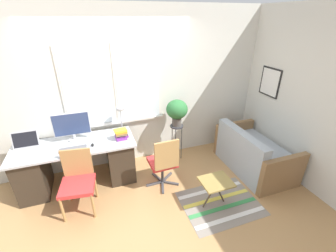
# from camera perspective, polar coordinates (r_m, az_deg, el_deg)

# --- Properties ---
(ground_plane) EXTENTS (14.00, 14.00, 0.00)m
(ground_plane) POSITION_cam_1_polar(r_m,az_deg,el_deg) (3.86, -9.08, -14.66)
(ground_plane) COLOR tan
(wall_back_with_window) EXTENTS (9.00, 0.12, 2.70)m
(wall_back_with_window) POSITION_cam_1_polar(r_m,az_deg,el_deg) (3.90, -12.83, 8.37)
(wall_back_with_window) COLOR silver
(wall_back_with_window) RESTS_ON ground_plane
(wall_right_with_picture) EXTENTS (0.08, 9.00, 2.70)m
(wall_right_with_picture) POSITION_cam_1_polar(r_m,az_deg,el_deg) (4.39, 26.38, 8.23)
(wall_right_with_picture) COLOR silver
(wall_right_with_picture) RESTS_ON ground_plane
(desk) EXTENTS (1.80, 0.72, 0.74)m
(desk) POSITION_cam_1_polar(r_m,az_deg,el_deg) (3.91, -21.81, -8.68)
(desk) COLOR #B2B7BC
(desk) RESTS_ON ground_plane
(laptop) EXTENTS (0.35, 0.32, 0.26)m
(laptop) POSITION_cam_1_polar(r_m,az_deg,el_deg) (3.86, -32.49, -4.63)
(laptop) COLOR #B7B7BC
(laptop) RESTS_ON desk
(monitor) EXTENTS (0.54, 0.18, 0.46)m
(monitor) POSITION_cam_1_polar(r_m,az_deg,el_deg) (3.75, -23.25, 0.06)
(monitor) COLOR silver
(monitor) RESTS_ON desk
(keyboard) EXTENTS (0.38, 0.13, 0.02)m
(keyboard) POSITION_cam_1_polar(r_m,az_deg,el_deg) (3.59, -22.98, -5.41)
(keyboard) COLOR slate
(keyboard) RESTS_ON desk
(mouse) EXTENTS (0.04, 0.07, 0.04)m
(mouse) POSITION_cam_1_polar(r_m,az_deg,el_deg) (3.58, -18.61, -4.55)
(mouse) COLOR black
(mouse) RESTS_ON desk
(desk_lamp) EXTENTS (0.16, 0.16, 0.46)m
(desk_lamp) POSITION_cam_1_polar(r_m,az_deg,el_deg) (3.77, -11.96, 3.42)
(desk_lamp) COLOR #ADADB2
(desk_lamp) RESTS_ON desk
(book_stack) EXTENTS (0.22, 0.17, 0.17)m
(book_stack) POSITION_cam_1_polar(r_m,az_deg,el_deg) (3.63, -11.83, -1.99)
(book_stack) COLOR purple
(book_stack) RESTS_ON desk
(desk_chair_wooden) EXTENTS (0.50, 0.51, 0.86)m
(desk_chair_wooden) POSITION_cam_1_polar(r_m,az_deg,el_deg) (3.43, -21.95, -12.63)
(desk_chair_wooden) COLOR #B2844C
(desk_chair_wooden) RESTS_ON ground_plane
(office_chair_swivel) EXTENTS (0.52, 0.54, 0.90)m
(office_chair_swivel) POSITION_cam_1_polar(r_m,az_deg,el_deg) (3.54, -1.09, -9.10)
(office_chair_swivel) COLOR #47474C
(office_chair_swivel) RESTS_ON ground_plane
(couch_loveseat) EXTENTS (0.82, 1.38, 0.78)m
(couch_loveseat) POSITION_cam_1_polar(r_m,az_deg,el_deg) (4.30, 20.71, -6.88)
(couch_loveseat) COLOR #9EA8B2
(couch_loveseat) RESTS_ON ground_plane
(plant_stand) EXTENTS (0.24, 0.24, 0.73)m
(plant_stand) POSITION_cam_1_polar(r_m,az_deg,el_deg) (4.09, 2.19, -1.20)
(plant_stand) COLOR #333338
(plant_stand) RESTS_ON ground_plane
(potted_plant) EXTENTS (0.38, 0.38, 0.48)m
(potted_plant) POSITION_cam_1_polar(r_m,az_deg,el_deg) (3.92, 2.29, 3.99)
(potted_plant) COLOR #514C47
(potted_plant) RESTS_ON plant_stand
(floor_rug_striped) EXTENTS (1.12, 0.86, 0.01)m
(floor_rug_striped) POSITION_cam_1_polar(r_m,az_deg,el_deg) (3.61, 13.08, -18.53)
(floor_rug_striped) COLOR gray
(floor_rug_striped) RESTS_ON ground_plane
(folding_stool) EXTENTS (0.43, 0.36, 0.44)m
(folding_stool) POSITION_cam_1_polar(r_m,az_deg,el_deg) (3.32, 12.10, -14.02)
(folding_stool) COLOR olive
(folding_stool) RESTS_ON ground_plane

